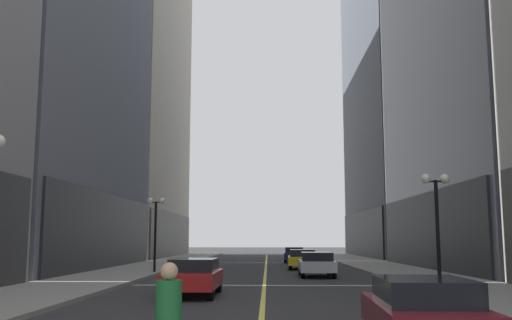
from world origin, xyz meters
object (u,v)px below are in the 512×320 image
car_silver (316,263)px  pedestrian_in_green_parka (168,319)px  car_maroon (423,311)px  car_navy (294,254)px  street_lamp_left_far (156,218)px  car_yellow (302,258)px  car_red (194,276)px  street_lamp_right_mid (437,205)px

car_silver → pedestrian_in_green_parka: 24.12m
car_maroon → car_silver: bearing=90.7°
car_navy → street_lamp_left_far: 19.09m
car_yellow → street_lamp_left_far: bearing=-146.7°
car_red → street_lamp_left_far: 13.24m
car_silver → pedestrian_in_green_parka: pedestrian_in_green_parka is taller
car_maroon → car_red: same height
car_maroon → street_lamp_left_far: size_ratio=0.93×
street_lamp_right_mid → car_navy: bearing=97.9°
car_maroon → car_red: 11.43m
car_red → car_navy: (4.94, 29.15, 0.00)m
car_navy → street_lamp_right_mid: size_ratio=1.01×
car_silver → street_lamp_right_mid: size_ratio=0.97×
car_silver → car_yellow: same height
car_silver → street_lamp_right_mid: street_lamp_right_mid is taller
car_yellow → street_lamp_left_far: 10.92m
pedestrian_in_green_parka → street_lamp_right_mid: bearing=61.2°
car_red → street_lamp_left_far: street_lamp_left_far is taller
car_red → car_silver: same height
car_maroon → car_navy: 39.15m
car_navy → pedestrian_in_green_parka: (-3.53, -42.45, 0.29)m
car_maroon → pedestrian_in_green_parka: size_ratio=2.37×
car_navy → street_lamp_left_far: (-8.82, -16.74, 2.54)m
car_maroon → street_lamp_right_mid: 11.17m
car_red → pedestrian_in_green_parka: bearing=-84.0°
pedestrian_in_green_parka → car_red: bearing=96.0°
car_silver → car_yellow: (-0.31, 7.74, 0.00)m
car_silver → car_maroon: bearing=-89.3°
car_navy → street_lamp_right_mid: (3.98, -28.81, 2.54)m
car_silver → street_lamp_left_far: 9.72m
car_yellow → street_lamp_right_mid: bearing=-77.6°
car_silver → street_lamp_left_far: (-9.19, 1.91, 2.54)m
car_red → street_lamp_right_mid: (8.92, 0.34, 2.54)m
car_red → street_lamp_right_mid: street_lamp_right_mid is taller
car_maroon → street_lamp_right_mid: bearing=71.9°
car_red → car_yellow: bearing=74.7°
street_lamp_left_far → street_lamp_right_mid: same height
car_yellow → car_maroon: bearing=-88.9°
car_maroon → car_navy: same height
car_red → pedestrian_in_green_parka: pedestrian_in_green_parka is taller
car_silver → street_lamp_right_mid: 11.07m
pedestrian_in_green_parka → street_lamp_right_mid: size_ratio=0.39×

